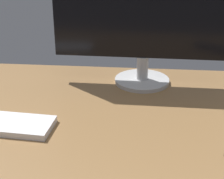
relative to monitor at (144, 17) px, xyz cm
name	(u,v)px	position (x,y,z in cm)	size (l,w,h in cm)	color
desk	(130,121)	(-3.03, -27.61, -25.10)	(140.00, 84.00, 2.00)	olive
monitor	(144,17)	(0.00, 0.00, 0.00)	(63.12, 19.94, 45.24)	silver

